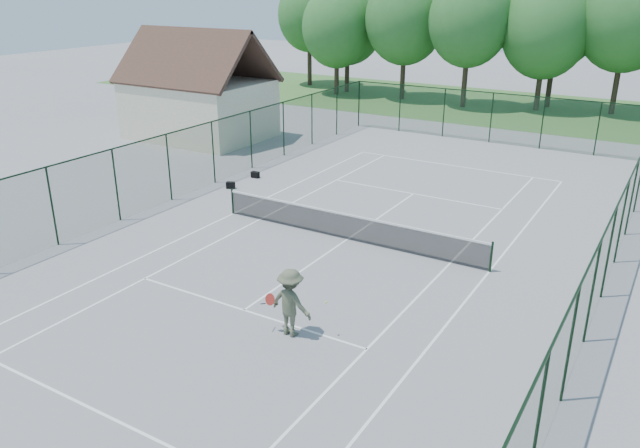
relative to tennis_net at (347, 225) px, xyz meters
The scene contains 10 objects.
ground 0.58m from the tennis_net, ahead, with size 140.00×140.00×0.00m, color gray.
grass_far 30.01m from the tennis_net, 90.00° to the left, with size 80.00×16.00×0.01m, color #427232.
court_lines 0.57m from the tennis_net, ahead, with size 11.05×23.85×0.01m.
tennis_net is the anchor object (origin of this frame).
fence_enclosure 0.98m from the tennis_net, ahead, with size 18.05×36.05×3.02m.
utility_building 19.04m from the tennis_net, 147.99° to the left, with size 8.60×6.27×6.63m.
tree_line_far 30.48m from the tennis_net, 90.00° to the left, with size 39.40×6.40×9.70m.
sports_bag_a 8.22m from the tennis_net, 161.04° to the left, with size 0.39×0.24×0.31m, color black.
sports_bag_b 9.11m from the tennis_net, 149.11° to the left, with size 0.40×0.24×0.31m, color black.
tennis_player 7.07m from the tennis_net, 73.97° to the right, with size 1.79×0.85×1.96m.
Camera 1 is at (10.41, -19.28, 9.16)m, focal length 35.00 mm.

